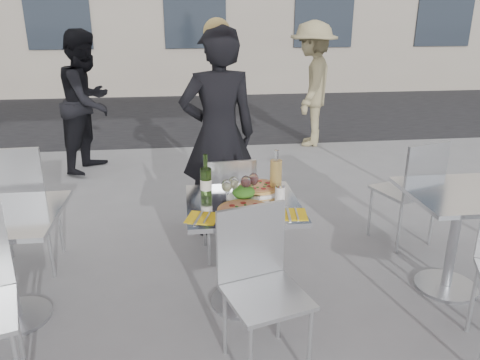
{
  "coord_description": "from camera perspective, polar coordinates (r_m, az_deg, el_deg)",
  "views": [
    {
      "loc": [
        -0.36,
        -2.75,
        1.91
      ],
      "look_at": [
        0.0,
        0.15,
        0.85
      ],
      "focal_mm": 35.0,
      "sensor_mm": 36.0,
      "label": 1
    }
  ],
  "objects": [
    {
      "name": "chair_near",
      "position": [
        2.64,
        2.36,
        -11.45
      ],
      "size": [
        0.52,
        0.52,
        0.91
      ],
      "rotation": [
        0.0,
        0.0,
        0.29
      ],
      "color": "silver",
      "rests_on": "ground"
    },
    {
      "name": "wineglass_white_a",
      "position": [
        2.97,
        -1.63,
        -0.8
      ],
      "size": [
        0.07,
        0.07,
        0.16
      ],
      "color": "white",
      "rests_on": "main_table"
    },
    {
      "name": "napkin_right",
      "position": [
        2.85,
        6.32,
        -4.14
      ],
      "size": [
        0.2,
        0.2,
        0.01
      ],
      "rotation": [
        0.0,
        0.0,
        -0.12
      ],
      "color": "yellow",
      "rests_on": "main_table"
    },
    {
      "name": "street_asphalt",
      "position": [
        9.45,
        -4.75,
        8.19
      ],
      "size": [
        24.0,
        5.0,
        0.0
      ],
      "primitive_type": "cube",
      "color": "black",
      "rests_on": "ground"
    },
    {
      "name": "main_table",
      "position": [
        3.09,
        0.34,
        -6.37
      ],
      "size": [
        0.72,
        0.72,
        0.75
      ],
      "color": "#B7BABF",
      "rests_on": "ground"
    },
    {
      "name": "wine_bottle",
      "position": [
        3.06,
        -4.18,
        -0.13
      ],
      "size": [
        0.07,
        0.08,
        0.29
      ],
      "color": "#35541F",
      "rests_on": "main_table"
    },
    {
      "name": "pizza_near",
      "position": [
        2.86,
        0.59,
        -3.73
      ],
      "size": [
        0.34,
        0.34,
        0.02
      ],
      "color": "#DDB256",
      "rests_on": "main_table"
    },
    {
      "name": "pedestrian_a",
      "position": [
        6.09,
        -18.08,
        9.03
      ],
      "size": [
        0.9,
        1.01,
        1.72
      ],
      "primitive_type": "imported",
      "rotation": [
        0.0,
        0.0,
        1.22
      ],
      "color": "black",
      "rests_on": "ground"
    },
    {
      "name": "side_chair_rfar",
      "position": [
        4.13,
        20.37,
        -0.55
      ],
      "size": [
        0.54,
        0.54,
        0.93
      ],
      "rotation": [
        0.0,
        0.0,
        3.45
      ],
      "color": "silver",
      "rests_on": "ground"
    },
    {
      "name": "pedestrian_b",
      "position": [
        7.05,
        8.73,
        11.43
      ],
      "size": [
        1.02,
        1.32,
        1.79
      ],
      "primitive_type": "imported",
      "rotation": [
        0.0,
        0.0,
        4.36
      ],
      "color": "#93875F",
      "rests_on": "ground"
    },
    {
      "name": "side_chair_lfar",
      "position": [
        3.77,
        -25.55,
        -2.22
      ],
      "size": [
        0.5,
        0.51,
        1.04
      ],
      "rotation": [
        0.0,
        0.0,
        3.2
      ],
      "color": "silver",
      "rests_on": "ground"
    },
    {
      "name": "carafe",
      "position": [
        3.16,
        4.4,
        0.65
      ],
      "size": [
        0.08,
        0.08,
        0.29
      ],
      "color": "#E5BD61",
      "rests_on": "main_table"
    },
    {
      "name": "ground",
      "position": [
        3.37,
        0.32,
        -14.63
      ],
      "size": [
        80.0,
        80.0,
        0.0
      ],
      "primitive_type": "plane",
      "color": "slate"
    },
    {
      "name": "side_table_right",
      "position": [
        3.59,
        24.91,
        -4.49
      ],
      "size": [
        0.72,
        0.72,
        0.75
      ],
      "color": "#B7BABF",
      "rests_on": "ground"
    },
    {
      "name": "woman_diner",
      "position": [
        4.03,
        -2.63,
        5.48
      ],
      "size": [
        0.71,
        0.5,
        1.81
      ],
      "primitive_type": "imported",
      "rotation": [
        0.0,
        0.0,
        3.25
      ],
      "color": "black",
      "rests_on": "ground"
    },
    {
      "name": "napkin_left",
      "position": [
        2.79,
        -4.63,
        -4.59
      ],
      "size": [
        0.22,
        0.22,
        0.01
      ],
      "rotation": [
        0.0,
        0.0,
        -0.3
      ],
      "color": "yellow",
      "rests_on": "main_table"
    },
    {
      "name": "salad_plate",
      "position": [
        3.06,
        0.44,
        -1.63
      ],
      "size": [
        0.22,
        0.22,
        0.09
      ],
      "color": "white",
      "rests_on": "main_table"
    },
    {
      "name": "chair_far",
      "position": [
        3.66,
        -1.43,
        -2.49
      ],
      "size": [
        0.42,
        0.43,
        0.87
      ],
      "rotation": [
        0.0,
        0.0,
        3.2
      ],
      "color": "silver",
      "rests_on": "ground"
    },
    {
      "name": "wineglass_red_a",
      "position": [
        3.03,
        0.71,
        -0.33
      ],
      "size": [
        0.07,
        0.07,
        0.16
      ],
      "color": "white",
      "rests_on": "main_table"
    },
    {
      "name": "side_table_left",
      "position": [
        3.28,
        -26.88,
        -7.1
      ],
      "size": [
        0.72,
        0.72,
        0.75
      ],
      "color": "#B7BABF",
      "rests_on": "ground"
    },
    {
      "name": "wineglass_red_b",
      "position": [
        3.08,
        1.67,
        0.01
      ],
      "size": [
        0.07,
        0.07,
        0.16
      ],
      "color": "white",
      "rests_on": "main_table"
    },
    {
      "name": "pizza_far",
      "position": [
        3.22,
        2.32,
        -0.92
      ],
      "size": [
        0.32,
        0.32,
        0.03
      ],
      "color": "white",
      "rests_on": "main_table"
    },
    {
      "name": "wineglass_white_b",
      "position": [
        3.02,
        -0.79,
        -0.45
      ],
      "size": [
        0.07,
        0.07,
        0.16
      ],
      "color": "white",
      "rests_on": "main_table"
    },
    {
      "name": "sugar_shaker",
      "position": [
        3.04,
        4.9,
        -1.49
      ],
      "size": [
        0.06,
        0.06,
        0.11
      ],
      "color": "white",
      "rests_on": "main_table"
    }
  ]
}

